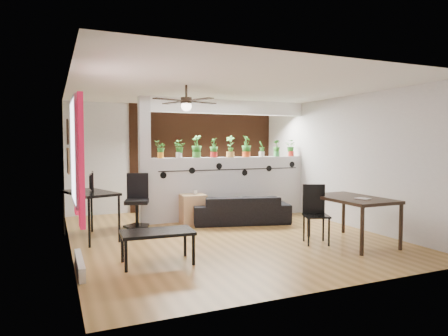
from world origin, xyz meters
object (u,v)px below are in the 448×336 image
potted_plant_8 (291,148)px  folding_chair (315,208)px  ceiling_fan (186,103)px  potted_plant_3 (214,147)px  potted_plant_6 (262,148)px  potted_plant_7 (277,148)px  potted_plant_1 (179,148)px  sofa (241,210)px  cup (195,192)px  potted_plant_4 (230,146)px  coffee_table (157,234)px  computer_desk (90,196)px  potted_plant_5 (246,146)px  cube_shelf (193,209)px  office_chair (137,204)px  potted_plant_2 (197,146)px  potted_plant_0 (160,149)px  dining_table (352,202)px

potted_plant_8 → folding_chair: (-1.22, -2.63, -0.99)m
ceiling_fan → potted_plant_3: size_ratio=2.81×
potted_plant_6 → folding_chair: potted_plant_6 is taller
potted_plant_7 → folding_chair: (-0.82, -2.63, -0.99)m
potted_plant_1 → potted_plant_3: (0.79, 0.00, 0.03)m
potted_plant_6 → potted_plant_8: potted_plant_8 is taller
sofa → cup: bearing=-5.3°
potted_plant_3 → potted_plant_4: potted_plant_4 is taller
potted_plant_3 → coffee_table: size_ratio=0.42×
computer_desk → potted_plant_1: bearing=25.9°
potted_plant_1 → sofa: potted_plant_1 is taller
ceiling_fan → potted_plant_5: size_ratio=2.46×
cube_shelf → cup: bearing=3.8°
potted_plant_1 → potted_plant_6: size_ratio=1.03×
potted_plant_8 → folding_chair: size_ratio=0.40×
potted_plant_5 → office_chair: 2.78m
ceiling_fan → cube_shelf: ceiling_fan is taller
computer_desk → folding_chair: 3.83m
coffee_table → potted_plant_2: bearing=60.7°
potted_plant_5 → potted_plant_7: size_ratio=1.25×
potted_plant_0 → potted_plant_5: potted_plant_5 is taller
potted_plant_4 → office_chair: 2.43m
potted_plant_3 → potted_plant_5: bearing=-0.0°
sofa → cup: 1.01m
potted_plant_3 → coffee_table: bearing=-125.2°
potted_plant_6 → office_chair: potted_plant_6 is taller
potted_plant_0 → potted_plant_3: potted_plant_3 is taller
ceiling_fan → potted_plant_3: bearing=56.2°
potted_plant_1 → potted_plant_4: 1.19m
ceiling_fan → potted_plant_1: bearing=77.0°
sofa → potted_plant_5: bearing=-109.9°
sofa → computer_desk: bearing=19.3°
potted_plant_7 → dining_table: size_ratio=0.28×
potted_plant_8 → cup: bearing=-172.3°
office_chair → coffee_table: office_chair is taller
potted_plant_8 → potted_plant_0: bearing=180.0°
potted_plant_2 → potted_plant_8: potted_plant_2 is taller
potted_plant_6 → potted_plant_2: bearing=180.0°
potted_plant_2 → potted_plant_4: potted_plant_4 is taller
office_chair → coffee_table: (-0.21, -2.47, -0.06)m
ceiling_fan → potted_plant_6: size_ratio=3.26×
dining_table → coffee_table: bearing=177.5°
potted_plant_1 → potted_plant_4: potted_plant_4 is taller
potted_plant_7 → potted_plant_6: bearing=180.0°
potted_plant_8 → computer_desk: size_ratio=0.31×
potted_plant_2 → potted_plant_5: size_ratio=0.99×
cube_shelf → potted_plant_4: bearing=22.7°
potted_plant_1 → potted_plant_7: (2.37, 0.00, 0.01)m
potted_plant_5 → sofa: bearing=-124.6°
dining_table → ceiling_fan: bearing=156.5°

